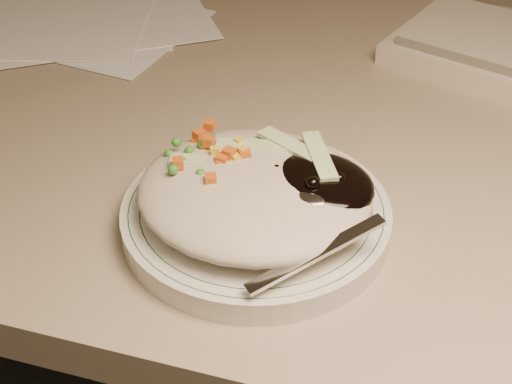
# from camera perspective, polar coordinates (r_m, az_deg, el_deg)

# --- Properties ---
(desk) EXTENTS (1.40, 0.70, 0.74)m
(desk) POSITION_cam_1_polar(r_m,az_deg,el_deg) (0.87, 6.79, -5.51)
(desk) COLOR gray
(desk) RESTS_ON ground
(plate) EXTENTS (0.22, 0.22, 0.02)m
(plate) POSITION_cam_1_polar(r_m,az_deg,el_deg) (0.60, 0.00, -1.98)
(plate) COLOR silver
(plate) RESTS_ON desk
(plate_rim) EXTENTS (0.21, 0.21, 0.00)m
(plate_rim) POSITION_cam_1_polar(r_m,az_deg,el_deg) (0.59, 0.00, -1.23)
(plate_rim) COLOR #144723
(plate_rim) RESTS_ON plate
(meal) EXTENTS (0.21, 0.19, 0.05)m
(meal) POSITION_cam_1_polar(r_m,az_deg,el_deg) (0.58, 0.38, 0.32)
(meal) COLOR #BEB59A
(meal) RESTS_ON plate
(papers) EXTENTS (0.43, 0.35, 0.00)m
(papers) POSITION_cam_1_polar(r_m,az_deg,el_deg) (0.99, -15.24, 12.97)
(papers) COLOR white
(papers) RESTS_ON desk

